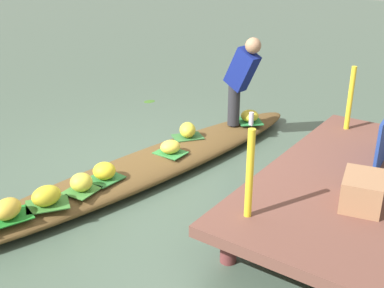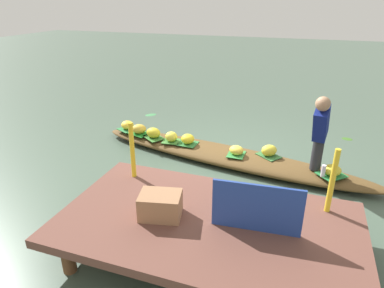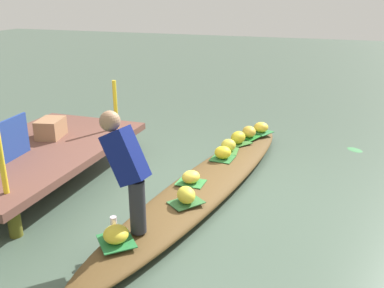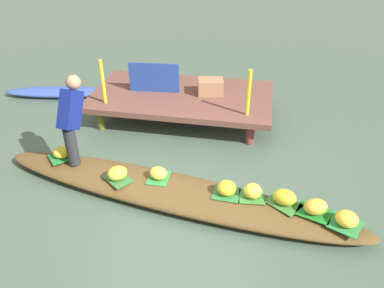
# 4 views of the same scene
# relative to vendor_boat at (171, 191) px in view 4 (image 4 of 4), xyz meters

# --- Properties ---
(canal_water) EXTENTS (40.00, 40.00, 0.00)m
(canal_water) POSITION_rel_vendor_boat_xyz_m (0.00, 0.00, -0.11)
(canal_water) COLOR #445849
(canal_water) RESTS_ON ground
(dock_platform) EXTENTS (3.20, 1.80, 0.45)m
(dock_platform) POSITION_rel_vendor_boat_xyz_m (-0.35, 2.31, 0.28)
(dock_platform) COLOR brown
(dock_platform) RESTS_ON ground
(vendor_boat) EXTENTS (5.12, 1.55, 0.22)m
(vendor_boat) POSITION_rel_vendor_boat_xyz_m (0.00, 0.00, 0.00)
(vendor_boat) COLOR brown
(vendor_boat) RESTS_ON ground
(moored_boat) EXTENTS (2.30, 0.86, 0.18)m
(moored_boat) POSITION_rel_vendor_boat_xyz_m (-2.96, 2.71, -0.02)
(moored_boat) COLOR #3750A3
(moored_boat) RESTS_ON ground
(leaf_mat_0) EXTENTS (0.28, 0.34, 0.01)m
(leaf_mat_0) POSITION_rel_vendor_boat_xyz_m (-0.19, 0.12, 0.11)
(leaf_mat_0) COLOR #34843C
(leaf_mat_0) RESTS_ON vendor_boat
(banana_bunch_0) EXTENTS (0.30, 0.28, 0.15)m
(banana_bunch_0) POSITION_rel_vendor_boat_xyz_m (-0.19, 0.12, 0.19)
(banana_bunch_0) COLOR yellow
(banana_bunch_0) RESTS_ON vendor_boat
(leaf_mat_1) EXTENTS (0.46, 0.40, 0.01)m
(leaf_mat_1) POSITION_rel_vendor_boat_xyz_m (1.78, -0.20, 0.11)
(leaf_mat_1) COLOR #1D7624
(leaf_mat_1) RESTS_ON vendor_boat
(banana_bunch_1) EXTENTS (0.33, 0.30, 0.18)m
(banana_bunch_1) POSITION_rel_vendor_boat_xyz_m (1.78, -0.20, 0.20)
(banana_bunch_1) COLOR gold
(banana_bunch_1) RESTS_ON vendor_boat
(leaf_mat_2) EXTENTS (0.44, 0.44, 0.01)m
(leaf_mat_2) POSITION_rel_vendor_boat_xyz_m (2.11, -0.33, 0.11)
(leaf_mat_2) COLOR #2C7C40
(leaf_mat_2) RESTS_ON vendor_boat
(banana_bunch_2) EXTENTS (0.32, 0.31, 0.17)m
(banana_bunch_2) POSITION_rel_vendor_boat_xyz_m (2.11, -0.33, 0.20)
(banana_bunch_2) COLOR yellow
(banana_bunch_2) RESTS_ON vendor_boat
(leaf_mat_3) EXTENTS (0.34, 0.31, 0.01)m
(leaf_mat_3) POSITION_rel_vendor_boat_xyz_m (1.05, -0.04, 0.11)
(leaf_mat_3) COLOR #3D7B33
(leaf_mat_3) RESTS_ON vendor_boat
(banana_bunch_3) EXTENTS (0.24, 0.23, 0.18)m
(banana_bunch_3) POSITION_rel_vendor_boat_xyz_m (1.05, -0.04, 0.20)
(banana_bunch_3) COLOR yellow
(banana_bunch_3) RESTS_ON vendor_boat
(leaf_mat_4) EXTENTS (0.45, 0.43, 0.01)m
(leaf_mat_4) POSITION_rel_vendor_boat_xyz_m (-0.71, -0.01, 0.11)
(leaf_mat_4) COLOR #336A34
(leaf_mat_4) RESTS_ON vendor_boat
(banana_bunch_4) EXTENTS (0.33, 0.32, 0.19)m
(banana_bunch_4) POSITION_rel_vendor_boat_xyz_m (-0.71, -0.01, 0.21)
(banana_bunch_4) COLOR yellow
(banana_bunch_4) RESTS_ON vendor_boat
(leaf_mat_5) EXTENTS (0.35, 0.32, 0.01)m
(leaf_mat_5) POSITION_rel_vendor_boat_xyz_m (0.73, -0.04, 0.11)
(leaf_mat_5) COLOR #2E7436
(leaf_mat_5) RESTS_ON vendor_boat
(banana_bunch_5) EXTENTS (0.29, 0.29, 0.18)m
(banana_bunch_5) POSITION_rel_vendor_boat_xyz_m (0.73, -0.04, 0.20)
(banana_bunch_5) COLOR yellow
(banana_bunch_5) RESTS_ON vendor_boat
(leaf_mat_6) EXTENTS (0.48, 0.48, 0.01)m
(leaf_mat_6) POSITION_rel_vendor_boat_xyz_m (-1.67, 0.35, 0.11)
(leaf_mat_6) COLOR #257639
(leaf_mat_6) RESTS_ON vendor_boat
(banana_bunch_6) EXTENTS (0.34, 0.33, 0.16)m
(banana_bunch_6) POSITION_rel_vendor_boat_xyz_m (-1.67, 0.35, 0.19)
(banana_bunch_6) COLOR yellow
(banana_bunch_6) RESTS_ON vendor_boat
(leaf_mat_7) EXTENTS (0.48, 0.45, 0.01)m
(leaf_mat_7) POSITION_rel_vendor_boat_xyz_m (1.43, -0.10, 0.11)
(leaf_mat_7) COLOR #37732E
(leaf_mat_7) RESTS_ON vendor_boat
(banana_bunch_7) EXTENTS (0.32, 0.27, 0.19)m
(banana_bunch_7) POSITION_rel_vendor_boat_xyz_m (1.43, -0.10, 0.21)
(banana_bunch_7) COLOR gold
(banana_bunch_7) RESTS_ON vendor_boat
(vendor_person) EXTENTS (0.25, 0.51, 1.21)m
(vendor_person) POSITION_rel_vendor_boat_xyz_m (-1.42, 0.33, 0.80)
(vendor_person) COLOR #28282D
(vendor_person) RESTS_ON vendor_boat
(water_bottle) EXTENTS (0.06, 0.06, 0.18)m
(water_bottle) POSITION_rel_vendor_boat_xyz_m (-1.55, 0.44, 0.20)
(water_bottle) COLOR silver
(water_bottle) RESTS_ON vendor_boat
(market_banner) EXTENTS (0.89, 0.10, 0.53)m
(market_banner) POSITION_rel_vendor_boat_xyz_m (-0.85, 2.31, 0.61)
(market_banner) COLOR #233E91
(market_banner) RESTS_ON dock_platform
(railing_post_west) EXTENTS (0.06, 0.06, 0.75)m
(railing_post_west) POSITION_rel_vendor_boat_xyz_m (-1.55, 1.71, 0.72)
(railing_post_west) COLOR yellow
(railing_post_west) RESTS_ON dock_platform
(railing_post_east) EXTENTS (0.06, 0.06, 0.75)m
(railing_post_east) POSITION_rel_vendor_boat_xyz_m (0.85, 1.71, 0.72)
(railing_post_east) COLOR yellow
(railing_post_east) RESTS_ON dock_platform
(produce_crate) EXTENTS (0.50, 0.41, 0.27)m
(produce_crate) POSITION_rel_vendor_boat_xyz_m (0.15, 2.41, 0.48)
(produce_crate) COLOR #9E704D
(produce_crate) RESTS_ON dock_platform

